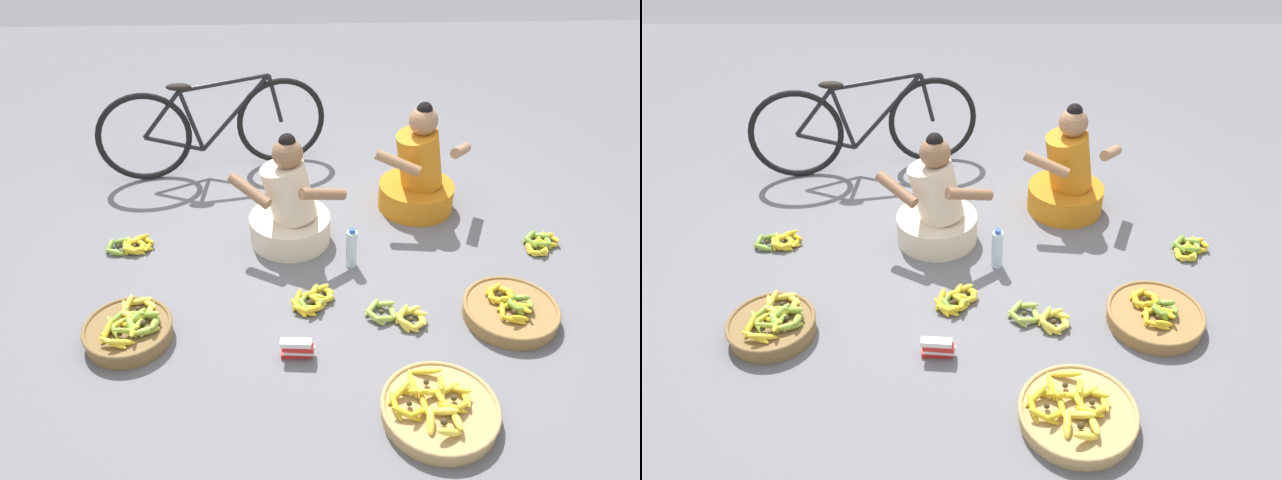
# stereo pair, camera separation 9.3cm
# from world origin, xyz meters

# --- Properties ---
(ground_plane) EXTENTS (10.00, 10.00, 0.00)m
(ground_plane) POSITION_xyz_m (0.00, 0.00, 0.00)
(ground_plane) COLOR slate
(vendor_woman_front) EXTENTS (0.73, 0.52, 0.76)m
(vendor_woman_front) POSITION_xyz_m (-0.18, 0.30, 0.24)
(vendor_woman_front) COLOR beige
(vendor_woman_front) RESTS_ON ground
(vendor_woman_behind) EXTENTS (0.71, 0.53, 0.79)m
(vendor_woman_behind) POSITION_xyz_m (0.70, 0.66, 0.25)
(vendor_woman_behind) COLOR orange
(vendor_woman_behind) RESTS_ON ground
(bicycle_leaning) EXTENTS (1.67, 0.45, 0.73)m
(bicycle_leaning) POSITION_xyz_m (-0.74, 1.25, 0.36)
(bicycle_leaning) COLOR black
(bicycle_leaning) RESTS_ON ground
(banana_basket_mid_left) EXTENTS (0.56, 0.56, 0.15)m
(banana_basket_mid_left) POSITION_xyz_m (0.52, -1.15, 0.05)
(banana_basket_mid_left) COLOR tan
(banana_basket_mid_left) RESTS_ON ground
(banana_basket_front_left) EXTENTS (0.53, 0.53, 0.15)m
(banana_basket_front_left) POSITION_xyz_m (1.04, -0.49, 0.05)
(banana_basket_front_left) COLOR olive
(banana_basket_front_left) RESTS_ON ground
(banana_basket_front_right) EXTENTS (0.47, 0.47, 0.17)m
(banana_basket_front_right) POSITION_xyz_m (-1.03, -0.58, 0.06)
(banana_basket_front_right) COLOR brown
(banana_basket_front_right) RESTS_ON ground
(loose_bananas_back_right) EXTENTS (0.28, 0.27, 0.09)m
(loose_bananas_back_right) POSITION_xyz_m (-0.05, -0.34, 0.03)
(loose_bananas_back_right) COLOR yellow
(loose_bananas_back_right) RESTS_ON ground
(loose_bananas_front_center) EXTENTS (0.24, 0.27, 0.09)m
(loose_bananas_front_center) POSITION_xyz_m (1.43, 0.16, 0.03)
(loose_bananas_front_center) COLOR yellow
(loose_bananas_front_center) RESTS_ON ground
(loose_bananas_mid_right) EXTENTS (0.37, 0.27, 0.09)m
(loose_bananas_mid_right) POSITION_xyz_m (0.43, -0.49, 0.03)
(loose_bananas_mid_right) COLOR #9EB747
(loose_bananas_mid_right) RESTS_ON ground
(loose_bananas_back_center) EXTENTS (0.32, 0.22, 0.08)m
(loose_bananas_back_center) POSITION_xyz_m (-1.19, 0.23, 0.03)
(loose_bananas_back_center) COLOR olive
(loose_bananas_back_center) RESTS_ON ground
(water_bottle) EXTENTS (0.07, 0.07, 0.27)m
(water_bottle) POSITION_xyz_m (0.20, 0.01, 0.13)
(water_bottle) COLOR silver
(water_bottle) RESTS_ON ground
(packet_carton_stack) EXTENTS (0.18, 0.07, 0.12)m
(packet_carton_stack) POSITION_xyz_m (-0.14, -0.75, 0.06)
(packet_carton_stack) COLOR red
(packet_carton_stack) RESTS_ON ground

